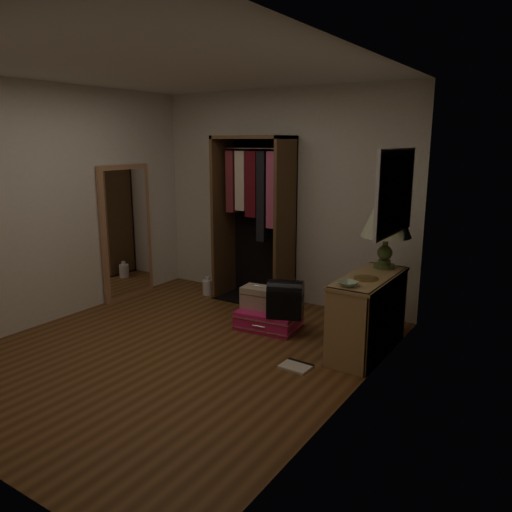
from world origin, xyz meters
name	(u,v)px	position (x,y,z in m)	size (l,w,h in m)	color
ground	(177,351)	(0.00, 0.00, 0.00)	(4.00, 4.00, 0.00)	brown
room_walls	(181,196)	(0.08, 0.04, 1.50)	(3.52, 4.02, 2.60)	beige
console_bookshelf	(369,311)	(1.53, 1.05, 0.39)	(0.42, 1.12, 0.75)	#A17E4E
open_wardrobe	(257,206)	(-0.22, 1.77, 1.21)	(0.95, 0.50, 2.05)	brown
floor_mirror	(127,232)	(-1.70, 1.00, 0.85)	(0.06, 0.80, 1.70)	#AB7653
pink_suitcase	(269,319)	(0.43, 1.00, 0.10)	(0.71, 0.54, 0.20)	#D4195F
train_case	(258,297)	(0.27, 1.03, 0.32)	(0.37, 0.28, 0.25)	tan
black_bag	(285,298)	(0.67, 0.93, 0.40)	(0.42, 0.35, 0.40)	black
table_lamp	(387,223)	(1.54, 1.40, 1.20)	(0.52, 0.52, 0.61)	#3F5328
brass_tray	(366,278)	(1.54, 0.90, 0.76)	(0.30, 0.30, 0.01)	#AC8C42
ceramic_bowl	(348,284)	(1.49, 0.59, 0.77)	(0.17, 0.17, 0.04)	#9AB99B
white_jug	(208,287)	(-0.88, 1.60, 0.10)	(0.17, 0.17, 0.24)	silver
floor_book	(297,366)	(1.14, 0.32, 0.01)	(0.27, 0.22, 0.02)	beige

